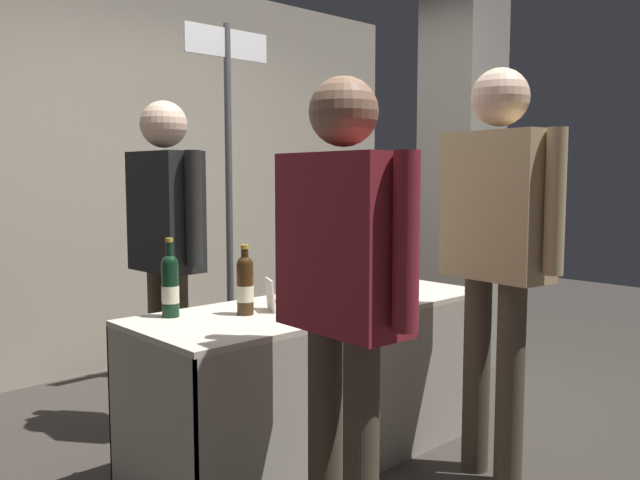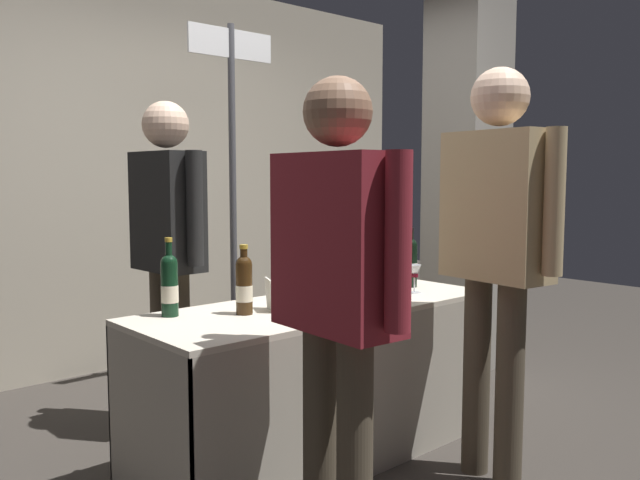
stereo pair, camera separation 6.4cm
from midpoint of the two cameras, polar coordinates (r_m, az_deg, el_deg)
The scene contains 19 objects.
ground_plane at distance 3.32m, azimuth -0.58°, elevation -18.04°, with size 12.00×12.00×0.00m, color #38332D.
back_partition at distance 4.76m, azimuth -17.55°, elevation 5.68°, with size 5.10×0.12×2.72m, color #B2A893.
concrete_pillar at distance 4.67m, azimuth 11.82°, elevation 8.72°, with size 0.44×0.44×3.19m, color gray.
tasting_table at distance 3.15m, azimuth -0.59°, elevation -9.55°, with size 1.80×0.67×0.73m.
featured_wine_bottle at distance 2.86m, azimuth -13.50°, elevation -3.78°, with size 0.07×0.07×0.34m.
display_bottle_0 at distance 2.85m, azimuth -7.16°, elevation -3.82°, with size 0.07×0.07×0.30m.
display_bottle_1 at distance 3.11m, azimuth -2.28°, elevation -2.71°, with size 0.08×0.08×0.35m.
display_bottle_2 at distance 3.56m, azimuth 2.56°, elevation -1.98°, with size 0.07×0.07×0.30m.
display_bottle_3 at distance 3.58m, azimuth 7.14°, elevation -1.84°, with size 0.08×0.08×0.32m.
display_bottle_4 at distance 3.01m, azimuth -0.55°, elevation -3.24°, with size 0.08×0.08×0.33m.
display_bottle_5 at distance 3.29m, azimuth 0.78°, elevation -2.72°, with size 0.07×0.07×0.29m.
wine_glass_near_vendor at distance 3.40m, azimuth 7.55°, elevation -2.81°, with size 0.07×0.07×0.14m.
wine_glass_mid at distance 3.51m, azimuth 5.29°, elevation -2.47°, with size 0.07×0.07×0.14m.
flower_vase at distance 3.10m, azimuth 2.12°, elevation -3.43°, with size 0.11×0.11×0.39m.
brochure_stand at distance 2.93m, azimuth -4.97°, elevation -4.77°, with size 0.13×0.01×0.14m, color silver.
vendor_presenter at distance 3.42m, azimuth -13.73°, elevation 0.31°, with size 0.23×0.58×1.70m.
taster_foreground_right at distance 2.16m, azimuth 1.16°, elevation -3.27°, with size 0.24×0.64×1.65m.
taster_foreground_left at distance 2.90m, azimuth 14.47°, elevation 0.65°, with size 0.27×0.64×1.78m.
booth_signpost at distance 4.16m, azimuth -8.38°, elevation 6.65°, with size 0.60×0.04×2.26m.
Camera 1 is at (-2.07, -2.22, 1.33)m, focal length 36.88 mm.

